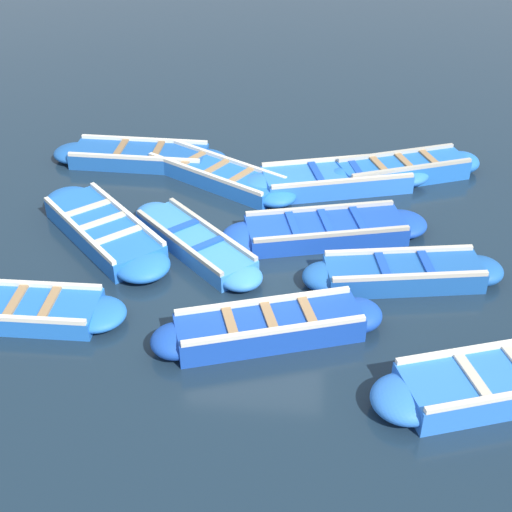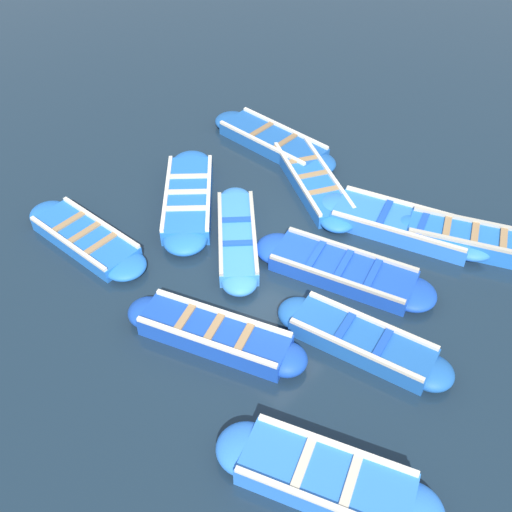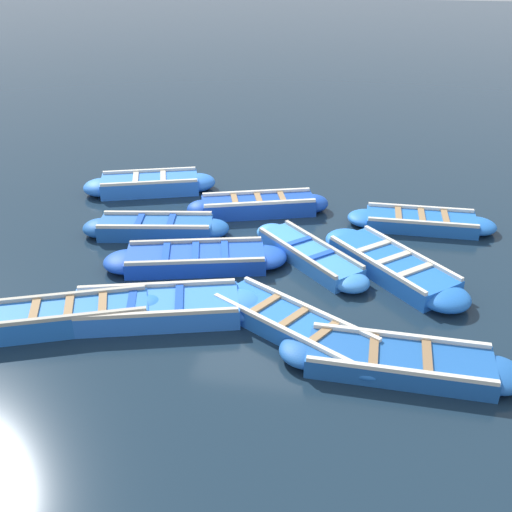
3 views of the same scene
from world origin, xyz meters
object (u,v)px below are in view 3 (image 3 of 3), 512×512
object	(u,v)px
boat_outer_right	(156,309)
boat_tucked	(71,316)
boat_inner_gap	(392,266)
boat_near_quay	(421,222)
boat_mid_row	(293,326)
boat_broadside	(150,185)
boat_end_of_row	(399,362)
boat_alongside	(196,259)
boat_outer_left	(309,255)
boat_far_corner	(156,228)
boat_stern_in	(258,206)

from	to	relation	value
boat_outer_right	boat_tucked	bearing A→B (deg)	-158.69
boat_inner_gap	boat_near_quay	bearing A→B (deg)	74.04
boat_mid_row	boat_outer_right	size ratio (longest dim) A/B	0.92
boat_outer_right	boat_broadside	size ratio (longest dim) A/B	1.13
boat_end_of_row	boat_alongside	bearing A→B (deg)	147.14
boat_outer_left	boat_broadside	world-z (taller)	boat_broadside
boat_broadside	boat_far_corner	world-z (taller)	boat_broadside
boat_outer_left	boat_broadside	distance (m)	5.48
boat_mid_row	boat_outer_right	xyz separation A→B (m)	(-2.43, 0.01, 0.03)
boat_outer_right	boat_tucked	xyz separation A→B (m)	(-1.36, -0.53, 0.02)
boat_mid_row	boat_inner_gap	world-z (taller)	boat_inner_gap
boat_near_quay	boat_far_corner	bearing A→B (deg)	-165.19
boat_alongside	boat_far_corner	size ratio (longest dim) A/B	1.14
boat_stern_in	boat_tucked	distance (m)	5.78
boat_end_of_row	boat_tucked	xyz separation A→B (m)	(-5.54, 0.13, 0.04)
boat_outer_right	boat_stern_in	distance (m)	4.87
boat_stern_in	boat_far_corner	world-z (taller)	boat_stern_in
boat_end_of_row	boat_broadside	distance (m)	8.93
boat_near_quay	boat_tucked	bearing A→B (deg)	-139.31
boat_near_quay	boat_outer_left	size ratio (longest dim) A/B	1.18
boat_outer_right	boat_inner_gap	world-z (taller)	boat_outer_right
boat_stern_in	boat_alongside	distance (m)	2.95
boat_stern_in	boat_tucked	size ratio (longest dim) A/B	1.02
boat_near_quay	boat_mid_row	bearing A→B (deg)	-116.09
boat_mid_row	boat_stern_in	xyz separation A→B (m)	(-1.53, 4.80, 0.04)
boat_outer_right	boat_outer_left	world-z (taller)	boat_outer_right
boat_outer_left	boat_end_of_row	bearing A→B (deg)	-61.26
boat_broadside	boat_stern_in	world-z (taller)	boat_broadside
boat_inner_gap	boat_outer_left	distance (m)	1.69
boat_broadside	boat_end_of_row	bearing A→B (deg)	-44.70
boat_outer_left	boat_tucked	size ratio (longest dim) A/B	0.83
boat_near_quay	boat_broadside	bearing A→B (deg)	172.58
boat_outer_right	boat_mid_row	bearing A→B (deg)	-0.25
boat_broadside	boat_inner_gap	bearing A→B (deg)	-27.37
boat_inner_gap	boat_stern_in	distance (m)	3.98
boat_inner_gap	boat_broadside	world-z (taller)	boat_broadside
boat_outer_right	boat_far_corner	xyz separation A→B (m)	(-1.13, 3.16, -0.01)
boat_outer_right	boat_stern_in	world-z (taller)	boat_stern_in
boat_mid_row	boat_far_corner	xyz separation A→B (m)	(-3.56, 3.17, 0.02)
boat_broadside	boat_alongside	bearing A→B (deg)	-57.75
boat_outer_left	boat_tucked	distance (m)	4.88
boat_stern_in	boat_tucked	xyz separation A→B (m)	(-2.26, -5.32, 0.00)
boat_tucked	boat_far_corner	distance (m)	3.70
boat_broadside	boat_near_quay	bearing A→B (deg)	-7.42
boat_end_of_row	boat_outer_left	bearing A→B (deg)	118.74
boat_near_quay	boat_broadside	distance (m)	6.97
boat_mid_row	boat_tucked	xyz separation A→B (m)	(-3.79, -0.52, 0.04)
boat_end_of_row	boat_stern_in	bearing A→B (deg)	121.02
boat_near_quay	boat_outer_right	bearing A→B (deg)	-135.16
boat_stern_in	boat_alongside	bearing A→B (deg)	-104.66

